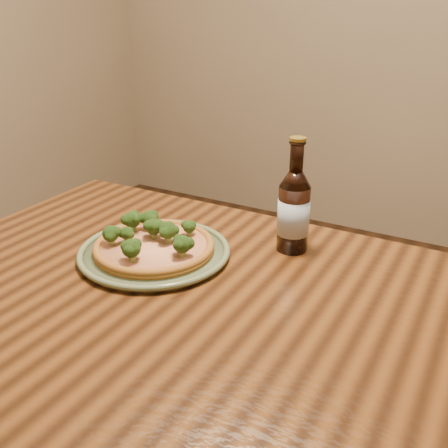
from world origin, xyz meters
The scene contains 4 objects.
table centered at (0.00, 0.10, 0.66)m, with size 1.60×0.90×0.75m.
plate centered at (-0.33, 0.22, 0.76)m, with size 0.33×0.33×0.02m.
pizza centered at (-0.33, 0.22, 0.78)m, with size 0.27×0.27×0.07m.
beer_bottle centered at (-0.08, 0.40, 0.85)m, with size 0.07×0.07×0.26m.
Camera 1 is at (0.31, -0.61, 1.28)m, focal length 42.00 mm.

